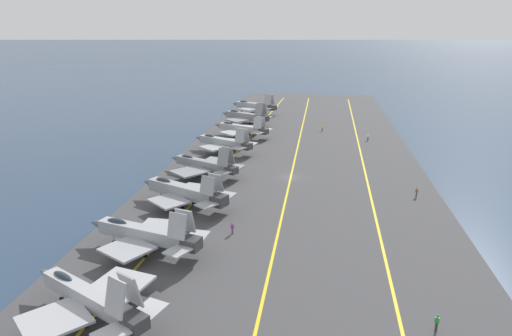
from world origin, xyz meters
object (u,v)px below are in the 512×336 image
parked_jet_second (144,233)px  parked_jet_eighth (254,106)px  parked_jet_fifth (223,142)px  crew_purple_vest (232,228)px  parked_jet_sixth (241,128)px  crew_green_vest (437,322)px  parked_jet_third (183,191)px  parked_jet_fourth (204,164)px  parked_jet_nearest (89,297)px  parked_jet_seventh (245,116)px  crew_yellow_vest (322,128)px  crew_white_vest (368,137)px  crew_brown_vest (417,192)px

parked_jet_second → parked_jet_eighth: 96.35m
parked_jet_fifth → crew_purple_vest: 42.50m
parked_jet_sixth → crew_green_vest: (-74.92, -31.69, -1.30)m
parked_jet_eighth → parked_jet_third: bearing=-179.5°
crew_green_vest → crew_purple_vest: 29.06m
parked_jet_third → parked_jet_fifth: size_ratio=1.09×
parked_jet_third → crew_green_vest: (-26.82, -32.59, -1.54)m
parked_jet_fourth → parked_jet_nearest: bearing=-179.4°
parked_jet_fifth → parked_jet_seventh: 30.96m
parked_jet_nearest → parked_jet_sixth: parked_jet_nearest is taller
parked_jet_fourth → parked_jet_fifth: 16.50m
parked_jet_seventh → crew_yellow_vest: bearing=-103.9°
parked_jet_sixth → crew_green_vest: 81.35m
crew_yellow_vest → crew_white_vest: size_ratio=1.03×
parked_jet_nearest → parked_jet_eighth: size_ratio=0.97×
crew_green_vest → parked_jet_fifth: bearing=29.2°
parked_jet_third → crew_green_vest: size_ratio=9.68×
crew_purple_vest → parked_jet_second: bearing=124.4°
crew_purple_vest → parked_jet_eighth: bearing=6.6°
parked_jet_third → parked_jet_eighth: size_ratio=1.03×
parked_jet_second → parked_jet_seventh: size_ratio=1.04×
parked_jet_eighth → crew_green_vest: parked_jet_eighth is taller
parked_jet_second → parked_jet_seventh: (78.97, 0.47, 0.04)m
parked_jet_eighth → crew_brown_vest: (-71.19, -38.09, -1.74)m
crew_purple_vest → crew_white_vest: crew_purple_vest is taller
parked_jet_fifth → crew_brown_vest: parked_jet_fifth is taller
parked_jet_second → parked_jet_sixth: bearing=-1.0°
parked_jet_nearest → parked_jet_second: 14.09m
parked_jet_fourth → parked_jet_eighth: bearing=-0.0°
crew_brown_vest → crew_white_vest: crew_brown_vest is taller
parked_jet_nearest → parked_jet_third: 29.81m
parked_jet_seventh → crew_purple_vest: size_ratio=9.40×
parked_jet_second → crew_brown_vest: size_ratio=9.55×
parked_jet_seventh → crew_brown_vest: size_ratio=9.21×
parked_jet_second → parked_jet_seventh: 78.97m
crew_purple_vest → crew_green_vest: bearing=-127.9°
parked_jet_sixth → parked_jet_eighth: 32.57m
parked_jet_fifth → crew_white_vest: bearing=-63.6°
parked_jet_eighth → parked_jet_fourth: bearing=180.0°
crew_brown_vest → crew_green_vest: 36.58m
parked_jet_second → crew_white_vest: size_ratio=9.84×
crew_brown_vest → crew_purple_vest: size_ratio=1.02×
parked_jet_second → crew_brown_vest: parked_jet_second is taller
parked_jet_sixth → crew_yellow_vest: parked_jet_sixth is taller
parked_jet_fifth → parked_jet_sixth: size_ratio=0.96×
parked_jet_fifth → crew_brown_vest: bearing=-121.1°
crew_white_vest → crew_brown_vest: bearing=-173.5°
crew_brown_vest → parked_jet_sixth: bearing=43.4°
parked_jet_fifth → parked_jet_eighth: 48.35m
parked_jet_second → parked_jet_sixth: parked_jet_second is taller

